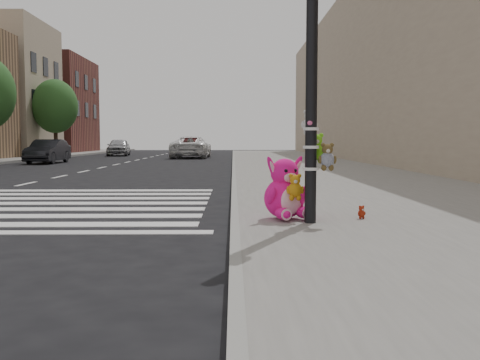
{
  "coord_description": "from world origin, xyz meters",
  "views": [
    {
      "loc": [
        1.53,
        -5.56,
        1.3
      ],
      "look_at": [
        1.62,
        1.62,
        0.75
      ],
      "focal_mm": 40.0,
      "sensor_mm": 36.0,
      "label": 1
    }
  ],
  "objects_px": {
    "pink_bunny": "(285,193)",
    "red_teddy": "(361,212)",
    "signal_pole": "(312,105)",
    "car_dark_far": "(48,151)",
    "car_white_near": "(191,147)"
  },
  "relations": [
    {
      "from": "red_teddy",
      "to": "car_dark_far",
      "type": "xyz_separation_m",
      "value": [
        -11.93,
        21.38,
        0.41
      ]
    },
    {
      "from": "pink_bunny",
      "to": "car_white_near",
      "type": "distance_m",
      "value": 29.97
    },
    {
      "from": "signal_pole",
      "to": "red_teddy",
      "type": "relative_size",
      "value": 20.47
    },
    {
      "from": "signal_pole",
      "to": "red_teddy",
      "type": "bearing_deg",
      "value": 22.48
    },
    {
      "from": "car_white_near",
      "to": "pink_bunny",
      "type": "bearing_deg",
      "value": 98.69
    },
    {
      "from": "pink_bunny",
      "to": "signal_pole",
      "type": "bearing_deg",
      "value": -70.46
    },
    {
      "from": "pink_bunny",
      "to": "car_white_near",
      "type": "height_order",
      "value": "car_white_near"
    },
    {
      "from": "car_dark_far",
      "to": "car_white_near",
      "type": "bearing_deg",
      "value": 48.96
    },
    {
      "from": "pink_bunny",
      "to": "red_teddy",
      "type": "distance_m",
      "value": 1.15
    },
    {
      "from": "signal_pole",
      "to": "car_dark_far",
      "type": "relative_size",
      "value": 1.01
    },
    {
      "from": "signal_pole",
      "to": "pink_bunny",
      "type": "height_order",
      "value": "signal_pole"
    },
    {
      "from": "car_dark_far",
      "to": "pink_bunny",
      "type": "bearing_deg",
      "value": -63.87
    },
    {
      "from": "signal_pole",
      "to": "red_teddy",
      "type": "xyz_separation_m",
      "value": [
        0.79,
        0.33,
        -1.54
      ]
    },
    {
      "from": "pink_bunny",
      "to": "car_dark_far",
      "type": "distance_m",
      "value": 23.94
    },
    {
      "from": "car_dark_far",
      "to": "red_teddy",
      "type": "bearing_deg",
      "value": -61.57
    }
  ]
}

